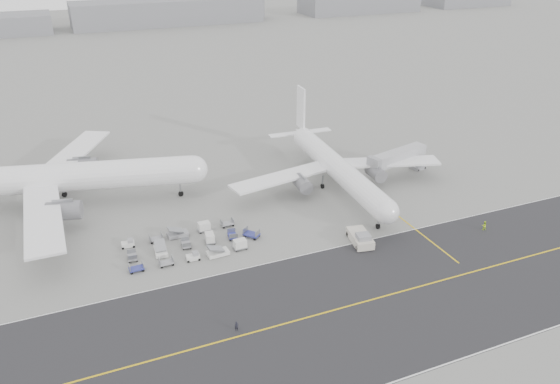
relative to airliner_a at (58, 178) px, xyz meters
name	(u,v)px	position (x,y,z in m)	size (l,w,h in m)	color
ground	(265,256)	(31.67, -35.00, -6.07)	(700.00, 700.00, 0.00)	gray
taxiway	(339,309)	(36.69, -52.98, -6.06)	(220.00, 59.00, 0.03)	#28282B
horizon_buildings	(152,25)	(61.67, 225.00, -6.07)	(520.00, 28.00, 28.00)	gray
airliner_a	(58,178)	(0.00, 0.00, 0.00)	(60.08, 58.73, 21.08)	white
airliner_b	(336,166)	(56.34, -14.41, -1.11)	(49.14, 49.80, 17.17)	white
pushback_tug	(361,238)	(49.36, -37.50, -5.02)	(4.44, 9.06, 2.55)	beige
jet_bridge	(398,158)	(72.28, -14.82, -1.49)	(17.57, 7.45, 6.57)	gray
gse_cluster	(185,248)	(19.35, -26.69, -6.07)	(25.93, 16.19, 1.91)	#97989D
stray_dolly	(252,237)	(31.70, -27.81, -6.07)	(1.79, 2.91, 1.79)	silver
ground_crew_a	(237,326)	(20.69, -51.72, -5.27)	(0.58, 0.38, 1.60)	black
ground_crew_b	(484,226)	(73.60, -42.42, -5.15)	(0.89, 0.70, 1.84)	#C0ED1B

